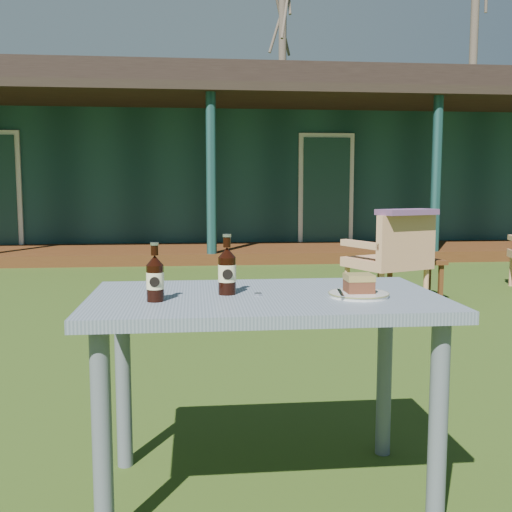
{
  "coord_description": "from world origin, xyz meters",
  "views": [
    {
      "loc": [
        -0.24,
        -3.62,
        1.09
      ],
      "look_at": [
        0.0,
        -1.3,
        0.82
      ],
      "focal_mm": 42.0,
      "sensor_mm": 36.0,
      "label": 1
    }
  ],
  "objects": [
    {
      "name": "ground",
      "position": [
        0.0,
        0.0,
        0.0
      ],
      "size": [
        80.0,
        80.0,
        0.0
      ],
      "primitive_type": "plane",
      "color": "#334916"
    },
    {
      "name": "cake_slice",
      "position": [
        0.31,
        -1.66,
        0.77
      ],
      "size": [
        0.09,
        0.09,
        0.06
      ],
      "color": "#562C1B",
      "rests_on": "plate"
    },
    {
      "name": "armchair_left",
      "position": [
        1.57,
        1.67,
        0.48
      ],
      "size": [
        0.81,
        0.79,
        0.85
      ],
      "color": "tan",
      "rests_on": "ground"
    },
    {
      "name": "side_table",
      "position": [
        1.84,
        1.95,
        0.34
      ],
      "size": [
        0.6,
        0.4,
        0.4
      ],
      "color": "#4F2B13",
      "rests_on": "ground"
    },
    {
      "name": "fork",
      "position": [
        0.25,
        -1.68,
        0.74
      ],
      "size": [
        0.03,
        0.14,
        0.0
      ],
      "primitive_type": "cube",
      "rotation": [
        0.0,
        0.0,
        -0.14
      ],
      "color": "silver",
      "rests_on": "plate"
    },
    {
      "name": "tree_right",
      "position": [
        9.5,
        17.0,
        5.5
      ],
      "size": [
        0.28,
        0.28,
        11.0
      ],
      "primitive_type": "cylinder",
      "color": "brown",
      "rests_on": "ground"
    },
    {
      "name": "cafe_table",
      "position": [
        0.0,
        -1.6,
        0.62
      ],
      "size": [
        1.2,
        0.7,
        0.72
      ],
      "color": "slate",
      "rests_on": "ground"
    },
    {
      "name": "pavilion",
      "position": [
        -0.0,
        9.39,
        1.61
      ],
      "size": [
        15.8,
        8.3,
        3.45
      ],
      "color": "#153836",
      "rests_on": "ground"
    },
    {
      "name": "floral_throw",
      "position": [
        1.63,
        1.51,
        0.87
      ],
      "size": [
        0.6,
        0.43,
        0.05
      ],
      "primitive_type": "cube",
      "rotation": [
        0.0,
        0.0,
        3.54
      ],
      "color": "#6A426C",
      "rests_on": "armchair_left"
    },
    {
      "name": "plate",
      "position": [
        0.31,
        -1.67,
        0.73
      ],
      "size": [
        0.2,
        0.2,
        0.01
      ],
      "color": "silver",
      "rests_on": "cafe_table"
    },
    {
      "name": "cola_bottle_near",
      "position": [
        -0.13,
        -1.58,
        0.8
      ],
      "size": [
        0.06,
        0.06,
        0.21
      ],
      "color": "black",
      "rests_on": "cafe_table"
    },
    {
      "name": "bottle_cap",
      "position": [
        -0.02,
        -1.61,
        0.72
      ],
      "size": [
        0.03,
        0.03,
        0.01
      ],
      "primitive_type": "cylinder",
      "color": "silver",
      "rests_on": "cafe_table"
    },
    {
      "name": "cola_bottle_far",
      "position": [
        -0.37,
        -1.68,
        0.8
      ],
      "size": [
        0.06,
        0.06,
        0.19
      ],
      "color": "black",
      "rests_on": "cafe_table"
    },
    {
      "name": "tree_mid",
      "position": [
        3.0,
        18.5,
        4.75
      ],
      "size": [
        0.28,
        0.28,
        9.5
      ],
      "primitive_type": "cylinder",
      "color": "brown",
      "rests_on": "ground"
    }
  ]
}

